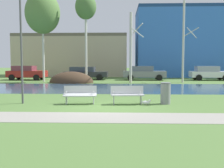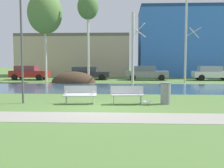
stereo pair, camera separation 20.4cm
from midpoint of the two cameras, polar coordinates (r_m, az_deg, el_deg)
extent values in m
plane|color=#517538|center=(22.60, -0.44, -0.56)|extent=(120.00, 120.00, 0.00)
cube|color=gray|center=(10.45, -3.44, -6.79)|extent=(60.00, 1.93, 0.01)
cube|color=#33516B|center=(21.50, -0.57, -0.82)|extent=(80.00, 7.85, 0.01)
ellipsoid|color=#423021|center=(27.08, -8.47, 0.27)|extent=(4.22, 2.76, 2.14)
cube|color=#B2B5B7|center=(13.62, -6.97, -2.21)|extent=(1.63, 0.58, 0.14)
cube|color=#B2B5B7|center=(13.87, -6.87, -1.17)|extent=(1.60, 0.19, 0.40)
cube|color=#B2B5B7|center=(13.79, -9.66, -3.11)|extent=(0.07, 0.43, 0.45)
cube|color=#B2B5B7|center=(13.66, -4.19, -3.12)|extent=(0.07, 0.43, 0.45)
cylinder|color=#B2B5B7|center=(13.70, -9.70, -1.62)|extent=(0.06, 0.28, 0.04)
cylinder|color=#B2B5B7|center=(13.58, -4.21, -1.62)|extent=(0.06, 0.28, 0.04)
cube|color=#B2B5B7|center=(13.45, 2.72, -2.27)|extent=(1.63, 0.58, 0.05)
cube|color=#B2B5B7|center=(13.71, 2.64, -1.22)|extent=(1.60, 0.19, 0.40)
cube|color=#B2B5B7|center=(13.51, -0.08, -3.20)|extent=(0.07, 0.43, 0.45)
cube|color=#B2B5B7|center=(13.61, 5.46, -3.16)|extent=(0.07, 0.43, 0.45)
cylinder|color=#B2B5B7|center=(13.42, -0.08, -1.68)|extent=(0.06, 0.28, 0.04)
cylinder|color=#B2B5B7|center=(13.52, 5.49, -1.66)|extent=(0.06, 0.28, 0.04)
cylinder|color=gray|center=(13.81, 10.42, -1.87)|extent=(0.48, 0.48, 1.04)
torus|color=#494A4C|center=(13.76, 10.45, 0.17)|extent=(0.51, 0.51, 0.04)
ellipsoid|color=white|center=(13.37, 6.48, -3.77)|extent=(0.39, 0.18, 0.18)
sphere|color=white|center=(13.37, 7.24, -3.39)|extent=(0.13, 0.13, 0.13)
cone|color=gold|center=(13.37, 7.54, -3.39)|extent=(0.07, 0.04, 0.04)
cylinder|color=gold|center=(13.34, 6.57, -4.09)|extent=(0.01, 0.01, 0.10)
cylinder|color=gold|center=(13.41, 6.55, -4.04)|extent=(0.01, 0.01, 0.10)
cylinder|color=#4C4C51|center=(14.38, -18.35, 6.51)|extent=(0.10, 0.10, 5.19)
cylinder|color=beige|center=(28.77, -14.05, 9.09)|extent=(0.21, 0.21, 8.67)
ellipsoid|color=#567A3D|center=(29.06, -14.15, 13.87)|extent=(3.40, 3.40, 4.08)
cylinder|color=beige|center=(28.23, -5.53, 10.10)|extent=(0.22, 0.22, 9.46)
ellipsoid|color=#4C7038|center=(28.60, -5.58, 15.39)|extent=(2.08, 2.08, 2.49)
cylinder|color=beige|center=(26.64, 3.62, 7.35)|extent=(0.26, 0.26, 6.60)
cylinder|color=beige|center=(27.28, 5.06, 11.22)|extent=(0.91, 1.28, 0.87)
cylinder|color=beige|center=(26.14, 5.01, 10.36)|extent=(1.22, 1.19, 0.79)
cylinder|color=beige|center=(27.81, 14.12, 8.57)|extent=(0.20, 0.20, 8.02)
cylinder|color=beige|center=(28.60, 15.55, 10.12)|extent=(1.12, 1.60, 0.76)
cylinder|color=beige|center=(27.38, 15.73, 9.98)|extent=(1.21, 1.18, 0.90)
cube|color=maroon|center=(31.99, -17.05, 1.99)|extent=(4.11, 2.02, 0.69)
cube|color=brown|center=(32.09, -17.62, 3.08)|extent=(2.32, 1.74, 0.53)
cylinder|color=black|center=(32.46, -14.24, 1.48)|extent=(0.65, 0.24, 0.64)
cylinder|color=black|center=(30.66, -15.33, 1.28)|extent=(0.65, 0.24, 0.64)
cylinder|color=black|center=(33.38, -18.61, 1.47)|extent=(0.65, 0.24, 0.64)
cylinder|color=black|center=(31.64, -19.92, 1.26)|extent=(0.65, 0.24, 0.64)
cube|color=#282B30|center=(31.14, -5.48, 2.00)|extent=(4.81, 1.87, 0.57)
cube|color=#2F3648|center=(31.18, -6.18, 3.01)|extent=(2.71, 1.60, 0.53)
cylinder|color=black|center=(31.80, -2.43, 1.56)|extent=(0.65, 0.24, 0.64)
cylinder|color=black|center=(30.08, -2.79, 1.38)|extent=(0.65, 0.24, 0.64)
cylinder|color=black|center=(32.29, -7.98, 1.57)|extent=(0.65, 0.24, 0.64)
cylinder|color=black|center=(30.60, -8.64, 1.38)|extent=(0.65, 0.24, 0.64)
cube|color=slate|center=(30.64, 6.43, 2.03)|extent=(4.63, 1.92, 0.66)
cube|color=slate|center=(30.61, 5.75, 3.16)|extent=(2.61, 1.64, 0.54)
cylinder|color=black|center=(31.65, 9.08, 1.49)|extent=(0.65, 0.24, 0.64)
cylinder|color=black|center=(29.88, 9.39, 1.29)|extent=(0.65, 0.24, 0.64)
cylinder|color=black|center=(31.52, 3.61, 1.53)|extent=(0.65, 0.24, 0.64)
cylinder|color=black|center=(29.74, 3.59, 1.33)|extent=(0.65, 0.24, 0.64)
cube|color=silver|center=(31.94, 19.11, 1.88)|extent=(4.19, 2.01, 0.63)
cube|color=#949AAC|center=(31.84, 18.56, 2.97)|extent=(2.37, 1.72, 0.57)
cylinder|color=black|center=(33.24, 20.94, 1.39)|extent=(0.65, 0.24, 0.64)
cylinder|color=black|center=(32.54, 16.34, 1.45)|extent=(0.65, 0.24, 0.64)
cylinder|color=black|center=(30.71, 17.10, 1.24)|extent=(0.65, 0.24, 0.64)
cube|color=#BCAD8E|center=(40.09, -8.00, 5.45)|extent=(14.90, 7.81, 5.22)
cube|color=#675F4E|center=(40.22, -8.04, 9.46)|extent=(14.90, 7.81, 0.40)
cube|color=#3870C6|center=(39.80, 13.98, 7.80)|extent=(12.48, 8.64, 8.60)
cube|color=navy|center=(40.30, 14.11, 14.21)|extent=(12.48, 8.64, 0.40)
camera|label=1|loc=(0.10, -90.42, -0.04)|focal=44.93mm
camera|label=2|loc=(0.10, 89.58, 0.04)|focal=44.93mm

